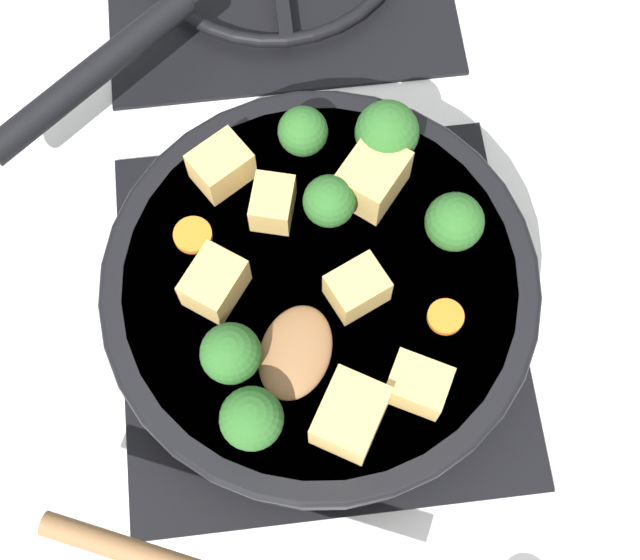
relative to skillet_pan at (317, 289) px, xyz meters
The scene contains 19 objects.
ground_plane 0.06m from the skillet_pan, 51.29° to the right, with size 2.40×2.40×0.00m, color silver.
front_burner_grate 0.05m from the skillet_pan, 51.29° to the right, with size 0.31×0.31×0.03m.
skillet_pan is the anchor object (origin of this frame).
wooden_spoon 0.15m from the skillet_pan, 112.56° to the right, with size 0.22×0.23×0.02m.
tofu_cube_center_large 0.11m from the skillet_pan, 124.27° to the left, with size 0.04×0.03×0.03m, color tan.
tofu_cube_near_handle 0.07m from the skillet_pan, 115.13° to the left, with size 0.04×0.03×0.03m, color tan.
tofu_cube_east_chunk 0.08m from the skillet_pan, behind, with size 0.04×0.03×0.03m, color tan.
tofu_cube_west_chunk 0.05m from the skillet_pan, 33.04° to the right, with size 0.04×0.03×0.03m, color tan.
tofu_cube_back_piece 0.09m from the skillet_pan, 53.55° to the left, with size 0.05×0.04×0.04m, color tan.
tofu_cube_front_piece 0.11m from the skillet_pan, 57.45° to the right, with size 0.04×0.03×0.03m, color tan.
tofu_cube_mid_small 0.11m from the skillet_pan, 84.78° to the right, with size 0.05×0.04×0.04m, color tan.
broccoli_floret_near_spoon 0.11m from the skillet_pan, 87.95° to the left, with size 0.04×0.04×0.04m.
broccoli_floret_center_top 0.11m from the skillet_pan, 11.09° to the left, with size 0.04×0.04×0.05m.
broccoli_floret_east_rim 0.12m from the skillet_pan, 118.00° to the right, with size 0.04×0.04×0.05m.
broccoli_floret_west_rim 0.12m from the skillet_pan, 56.65° to the left, with size 0.05×0.05×0.05m.
broccoli_floret_north_edge 0.07m from the skillet_pan, 72.90° to the left, with size 0.04×0.04×0.04m.
broccoli_floret_south_cluster 0.10m from the skillet_pan, 138.26° to the right, with size 0.04×0.04×0.05m.
carrot_slice_orange_thin 0.10m from the skillet_pan, 153.90° to the left, with size 0.03×0.03×0.01m, color orange.
carrot_slice_near_center 0.10m from the skillet_pan, 25.43° to the right, with size 0.03×0.03×0.01m, color orange.
Camera 1 is at (-0.03, -0.22, 0.67)m, focal length 50.00 mm.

